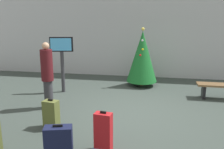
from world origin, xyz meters
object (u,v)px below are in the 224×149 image
Objects in this scene: holiday_tree at (142,56)px; suitcase_3 at (51,114)px; suitcase_2 at (103,133)px; traveller_0 at (47,74)px; suitcase_4 at (59,142)px; flight_info_kiosk at (62,55)px.

holiday_tree reaches higher than suitcase_3.
suitcase_2 is 1.17× the size of suitcase_3.
traveller_0 is 2.29× the size of suitcase_2.
traveller_0 is 3.00× the size of suitcase_4.
traveller_0 is 2.67× the size of suitcase_3.
holiday_tree is 3.13× the size of suitcase_3.
holiday_tree is 4.84m from suitcase_2.
flight_info_kiosk is 2.33× the size of suitcase_2.
holiday_tree reaches higher than flight_info_kiosk.
suitcase_2 is at bearing -95.15° from holiday_tree.
holiday_tree is at bearing 26.21° from flight_info_kiosk.
suitcase_3 is at bearing 120.30° from suitcase_4.
suitcase_4 is (-1.19, -5.07, -0.83)m from holiday_tree.
suitcase_3 is at bearing -114.61° from holiday_tree.
flight_info_kiosk is 1.57m from traveller_0.
holiday_tree is 3.51× the size of suitcase_4.
flight_info_kiosk reaches higher than traveller_0.
traveller_0 is 1.47m from suitcase_3.
suitcase_2 is at bearing -57.81° from flight_info_kiosk.
suitcase_3 is at bearing -62.59° from traveller_0.
holiday_tree is at bearing 49.18° from traveller_0.
holiday_tree is 1.17× the size of traveller_0.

